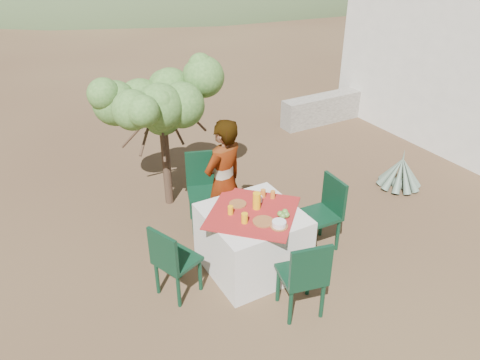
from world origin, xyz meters
The scene contains 21 objects.
ground centered at (0.00, 0.00, 0.00)m, with size 160.00×160.00×0.00m, color #3C271B.
table centered at (-0.33, 0.24, 0.38)m, with size 1.30×1.30×0.76m.
chair_far centered at (-0.39, 1.35, 0.56)m, with size 0.59×0.59×1.00m.
chair_near centered at (-0.27, -0.67, 0.52)m, with size 0.51×0.51×0.93m.
chair_left centered at (-1.31, 0.24, 0.49)m, with size 0.53×0.53×0.88m.
chair_right centered at (0.66, 0.18, 0.51)m, with size 0.45×0.45×0.92m.
person centered at (-0.34, 0.90, 0.82)m, with size 0.60×0.39×1.63m, color #8C6651.
shrub_tree centered at (-0.58, 2.11, 1.43)m, with size 1.54×1.51×1.81m.
agave centered at (2.59, 0.75, 0.24)m, with size 0.66×0.64×0.70m.
stone_wall centered at (3.60, 3.40, 0.28)m, with size 2.60×0.35×0.55m, color gray.
plate_far centered at (-0.39, 0.46, 0.77)m, with size 0.20×0.20×0.01m, color brown.
plate_near centered at (-0.33, 0.02, 0.77)m, with size 0.23×0.23×0.01m, color brown.
glass_far centered at (-0.56, 0.33, 0.81)m, with size 0.06×0.06×0.10m, color #F6AA0F.
glass_near centered at (-0.51, 0.11, 0.82)m, with size 0.07×0.07×0.11m, color #F6AA0F.
juice_pitcher centered at (-0.25, 0.29, 0.86)m, with size 0.09×0.09×0.20m, color #F6AA0F.
bowl_plate centered at (-0.23, -0.13, 0.77)m, with size 0.19×0.19×0.01m, color brown.
white_bowl centered at (-0.23, -0.13, 0.80)m, with size 0.15×0.15×0.06m, color silver.
jar_left centered at (0.03, 0.39, 0.81)m, with size 0.06×0.06×0.09m, color orange.
jar_right centered at (-0.05, 0.46, 0.81)m, with size 0.06×0.06×0.10m, color orange.
napkin_holder centered at (-0.16, 0.38, 0.80)m, with size 0.07×0.04×0.08m, color silver.
fruit_cluster centered at (-0.08, 0.00, 0.80)m, with size 0.14×0.13×0.07m.
Camera 1 is at (-2.58, -3.46, 3.62)m, focal length 35.00 mm.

